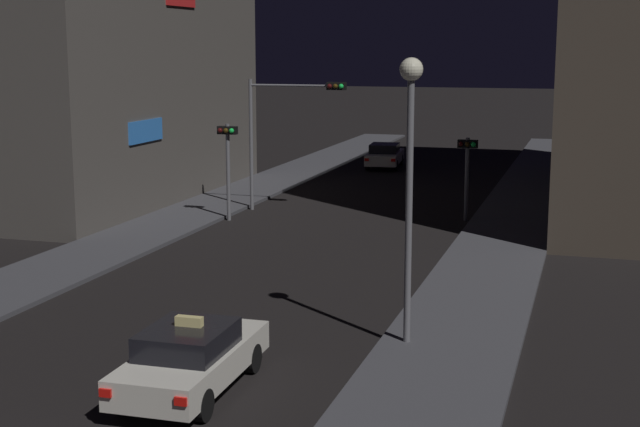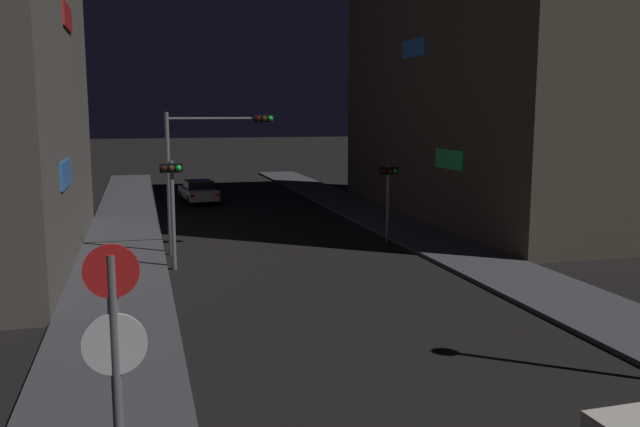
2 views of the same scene
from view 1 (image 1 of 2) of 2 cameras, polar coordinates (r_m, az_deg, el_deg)
The scene contains 8 objects.
sidewalk_left at distance 42.80m, azimuth -5.35°, elevation 1.06°, with size 3.26×62.89×0.14m, color #424247.
sidewalk_right at distance 39.80m, azimuth 12.26°, elevation 0.16°, with size 3.26×62.89×0.14m, color #424247.
taxi at distance 18.95m, azimuth -8.05°, elevation -8.91°, with size 1.88×4.48×1.62m.
far_car at distance 53.41m, azimuth 4.07°, elevation 3.65°, with size 2.22×4.60×1.42m.
traffic_light_overhead at distance 38.65m, azimuth -2.17°, elevation 6.04°, with size 4.28×0.42×5.62m.
traffic_light_left_kerb at distance 36.89m, azimuth -5.79°, elevation 3.84°, with size 0.80×0.42×3.92m.
traffic_light_right_kerb at distance 37.17m, azimuth 9.19°, elevation 3.27°, with size 0.80×0.42×3.38m.
street_lamp_near_block at distance 20.77m, azimuth 5.65°, elevation 4.32°, with size 0.53×0.53×6.60m.
Camera 1 is at (9.52, -9.63, 6.96)m, focal length 51.20 mm.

